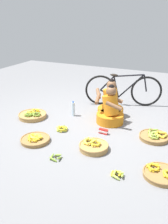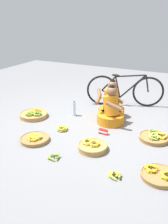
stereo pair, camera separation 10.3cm
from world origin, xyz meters
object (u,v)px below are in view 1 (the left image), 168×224
banana_basket_near_bicycle (154,136)px  banana_basket_front_left (35,139)px  banana_basket_mid_right (94,146)px  loose_bananas_back_center (117,174)px  vendor_woman_behind (110,105)px  water_bottle (73,109)px  bicycle_leaning (123,90)px  packet_carton_stack (103,131)px  banana_basket_near_vendor (33,115)px  loose_bananas_back_right (62,129)px  banana_basket_back_left (162,174)px  loose_bananas_mid_left (56,157)px  vendor_woman_front (110,111)px

banana_basket_near_bicycle → banana_basket_front_left: (-1.75, -0.91, -0.00)m
banana_basket_mid_right → loose_bananas_back_center: size_ratio=2.52×
vendor_woman_behind → water_bottle: (-0.69, -0.30, -0.10)m
bicycle_leaning → packet_carton_stack: 1.54m
banana_basket_near_vendor → banana_basket_near_bicycle: bearing=3.1°
loose_bananas_back_right → water_bottle: 0.70m
banana_basket_near_bicycle → water_bottle: 1.71m
banana_basket_back_left → loose_bananas_mid_left: size_ratio=2.93×
banana_basket_mid_right → packet_carton_stack: 0.55m
banana_basket_mid_right → loose_bananas_back_center: 0.72m
banana_basket_near_vendor → loose_bananas_back_right: (0.83, -0.25, -0.02)m
vendor_woman_front → banana_basket_mid_right: 1.06m
vendor_woman_behind → loose_bananas_mid_left: 1.83m
loose_bananas_back_center → packet_carton_stack: packet_carton_stack is taller
loose_bananas_back_center → packet_carton_stack: size_ratio=1.10×
banana_basket_mid_right → banana_basket_near_bicycle: bearing=42.9°
vendor_woman_front → loose_bananas_back_right: size_ratio=3.16×
banana_basket_mid_right → banana_basket_back_left: banana_basket_mid_right is taller
banana_basket_near_bicycle → vendor_woman_behind: bearing=148.8°
banana_basket_mid_right → banana_basket_front_left: size_ratio=0.95×
vendor_woman_front → loose_bananas_mid_left: (-0.29, -1.51, -0.21)m
vendor_woman_front → banana_basket_back_left: (1.15, -1.28, -0.20)m
banana_basket_near_bicycle → loose_bananas_back_right: (-1.55, -0.38, -0.01)m
vendor_woman_behind → banana_basket_near_vendor: vendor_woman_behind is taller
vendor_woman_behind → banana_basket_near_vendor: 1.58m
vendor_woman_front → loose_bananas_back_center: (0.63, -1.52, -0.21)m
vendor_woman_front → banana_basket_near_bicycle: size_ratio=1.54×
banana_basket_mid_right → water_bottle: water_bottle is taller
packet_carton_stack → vendor_woman_front: bearing=96.4°
vendor_woman_front → packet_carton_stack: (0.05, -0.49, -0.19)m
loose_bananas_mid_left → bicycle_leaning: bearing=84.6°
banana_basket_front_left → loose_bananas_back_center: 1.53m
banana_basket_near_vendor → packet_carton_stack: banana_basket_near_vendor is taller
banana_basket_near_vendor → banana_basket_mid_right: 1.70m
vendor_woman_front → banana_basket_front_left: bearing=-125.3°
vendor_woman_front → packet_carton_stack: 0.53m
vendor_woman_behind → banana_basket_back_left: bearing=-51.6°
banana_basket_back_left → loose_bananas_mid_left: banana_basket_back_left is taller
banana_basket_near_bicycle → banana_basket_near_vendor: bearing=-176.9°
bicycle_leaning → loose_bananas_back_right: 1.83m
banana_basket_front_left → banana_basket_back_left: (2.02, -0.06, -0.00)m
bicycle_leaning → banana_basket_back_left: size_ratio=3.35×
loose_bananas_back_right → banana_basket_near_vendor: bearing=162.9°
banana_basket_back_left → bicycle_leaning: bearing=117.8°
packet_carton_stack → loose_bananas_mid_left: bearing=-108.8°
bicycle_leaning → packet_carton_stack: bicycle_leaning is taller
bicycle_leaning → banana_basket_near_bicycle: 1.65m
banana_basket_front_left → banana_basket_near_bicycle: bearing=27.5°
vendor_woman_front → banana_basket_front_left: vendor_woman_front is taller
vendor_woman_behind → loose_bananas_mid_left: vendor_woman_behind is taller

